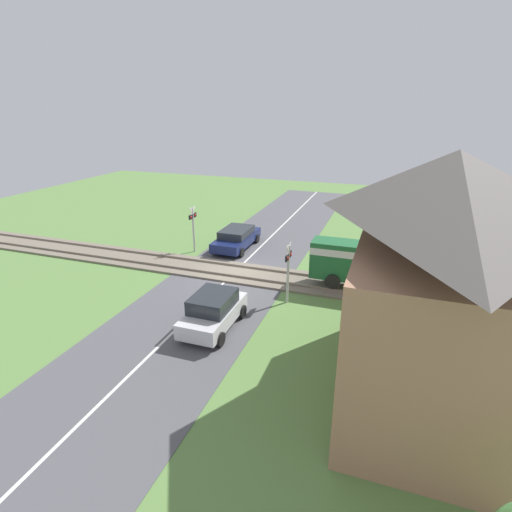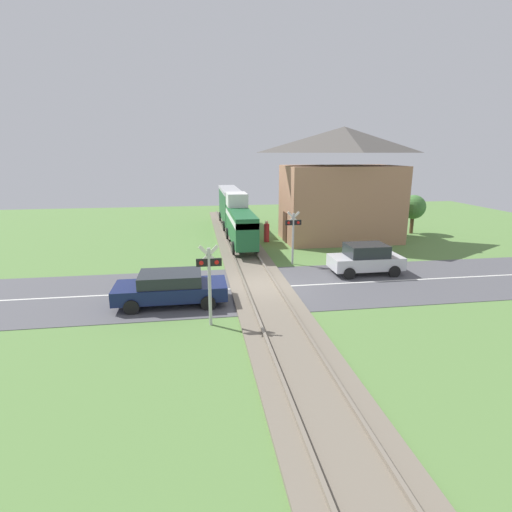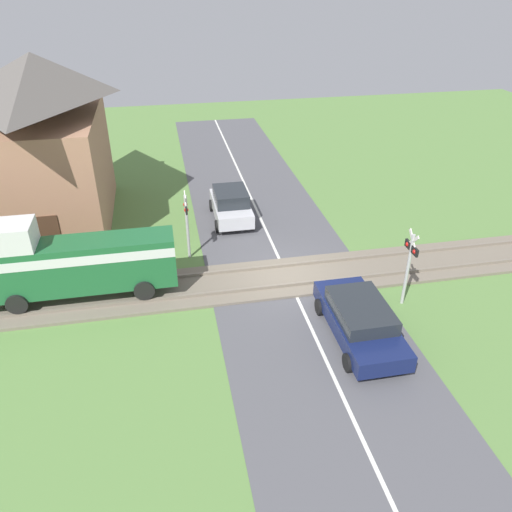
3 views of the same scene
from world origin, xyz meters
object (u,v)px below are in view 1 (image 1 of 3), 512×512
object	(u,v)px
station_building	(436,288)
pedestrian_by_station	(420,304)
crossing_signal_east_approach	(288,265)
car_far_side	(213,311)
crossing_signal_west_approach	(193,223)
car_near_crossing	(237,238)
train	(476,270)

from	to	relation	value
station_building	pedestrian_by_station	size ratio (longest dim) A/B	5.65
crossing_signal_east_approach	pedestrian_by_station	size ratio (longest dim) A/B	1.99
car_far_side	crossing_signal_west_approach	world-z (taller)	crossing_signal_west_approach
car_near_crossing	car_far_side	bearing A→B (deg)	16.44
pedestrian_by_station	train	bearing A→B (deg)	131.80
crossing_signal_west_approach	train	bearing A→B (deg)	81.13
pedestrian_by_station	station_building	bearing A→B (deg)	-1.61
car_near_crossing	crossing_signal_west_approach	bearing A→B (deg)	-56.82
train	station_building	size ratio (longest dim) A/B	1.73
train	crossing_signal_east_approach	bearing A→B (deg)	-73.33
crossing_signal_east_approach	station_building	xyz separation A→B (m)	(4.84, 5.79, 1.88)
train	pedestrian_by_station	bearing A→B (deg)	-48.20
station_building	train	bearing A→B (deg)	161.56
car_near_crossing	station_building	size ratio (longest dim) A/B	0.53
car_far_side	train	bearing A→B (deg)	118.68
station_building	car_near_crossing	bearing A→B (deg)	-135.73
pedestrian_by_station	car_near_crossing	bearing A→B (deg)	-118.41
crossing_signal_east_approach	pedestrian_by_station	world-z (taller)	crossing_signal_east_approach
car_far_side	station_building	xyz separation A→B (m)	(1.53, 8.12, 3.01)
car_far_side	crossing_signal_west_approach	bearing A→B (deg)	-147.66
car_near_crossing	station_building	bearing A→B (deg)	44.27
train	pedestrian_by_station	size ratio (longest dim) A/B	9.76
train	car_near_crossing	bearing A→B (deg)	-106.53
station_building	pedestrian_by_station	distance (m)	6.12
crossing_signal_east_approach	car_near_crossing	bearing A→B (deg)	-141.05
car_far_side	station_building	bearing A→B (deg)	79.36
crossing_signal_east_approach	station_building	world-z (taller)	station_building
train	pedestrian_by_station	xyz separation A→B (m)	(2.04, -2.29, -1.17)
car_far_side	crossing_signal_east_approach	size ratio (longest dim) A/B	1.22
car_far_side	crossing_signal_west_approach	size ratio (longest dim) A/B	1.22
car_near_crossing	station_building	xyz separation A→B (m)	(11.29, 11.00, 3.09)
station_building	crossing_signal_west_approach	bearing A→B (deg)	-126.20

